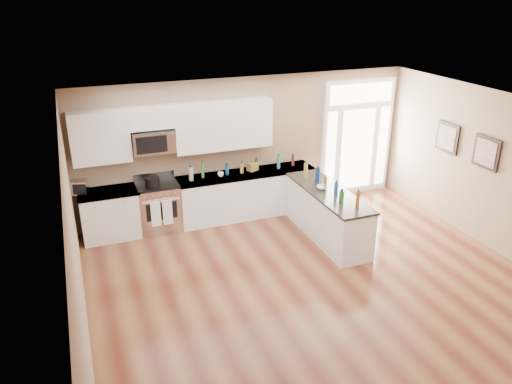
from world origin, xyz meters
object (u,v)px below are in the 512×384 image
(kitchen_range, at_px, (159,207))
(toaster_oven, at_px, (79,187))
(stockpot, at_px, (152,182))
(peninsula_cabinet, at_px, (327,216))

(kitchen_range, bearing_deg, toaster_oven, 177.23)
(kitchen_range, distance_m, stockpot, 0.59)
(toaster_oven, bearing_deg, peninsula_cabinet, -3.18)
(peninsula_cabinet, xyz_separation_m, kitchen_range, (-2.89, 1.45, 0.04))
(stockpot, xyz_separation_m, toaster_oven, (-1.29, 0.18, 0.01))
(peninsula_cabinet, bearing_deg, toaster_oven, 160.48)
(stockpot, bearing_deg, toaster_oven, 171.98)
(stockpot, height_order, toaster_oven, toaster_oven)
(stockpot, relative_size, toaster_oven, 0.92)
(kitchen_range, xyz_separation_m, stockpot, (-0.10, -0.11, 0.57))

